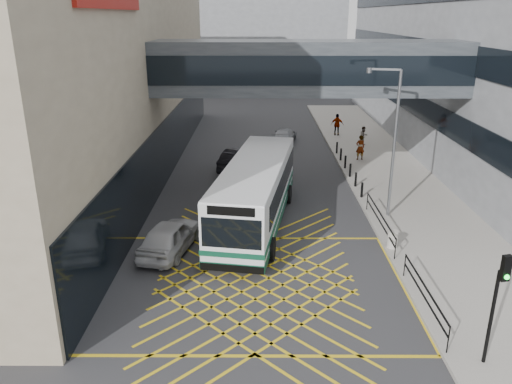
{
  "coord_description": "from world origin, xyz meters",
  "views": [
    {
      "loc": [
        0.1,
        -17.86,
        10.37
      ],
      "look_at": [
        0.0,
        4.0,
        2.6
      ],
      "focal_mm": 35.0,
      "sensor_mm": 36.0,
      "label": 1
    }
  ],
  "objects_px": {
    "car_white": "(170,236)",
    "pedestrian_a": "(360,148)",
    "car_dark": "(239,159)",
    "traffic_light": "(498,294)",
    "street_lamp": "(392,135)",
    "pedestrian_b": "(364,136)",
    "pedestrian_c": "(337,125)",
    "litter_bin": "(393,239)",
    "car_silver": "(284,135)",
    "bus": "(256,191)"
  },
  "relations": [
    {
      "from": "car_white",
      "to": "pedestrian_a",
      "type": "distance_m",
      "value": 19.09
    },
    {
      "from": "car_silver",
      "to": "pedestrian_a",
      "type": "relative_size",
      "value": 2.3
    },
    {
      "from": "traffic_light",
      "to": "pedestrian_b",
      "type": "bearing_deg",
      "value": 73.4
    },
    {
      "from": "car_white",
      "to": "street_lamp",
      "type": "height_order",
      "value": "street_lamp"
    },
    {
      "from": "car_white",
      "to": "pedestrian_a",
      "type": "bearing_deg",
      "value": -115.14
    },
    {
      "from": "car_dark",
      "to": "pedestrian_b",
      "type": "xyz_separation_m",
      "value": [
        10.1,
        6.36,
        0.17
      ]
    },
    {
      "from": "car_silver",
      "to": "pedestrian_b",
      "type": "height_order",
      "value": "pedestrian_b"
    },
    {
      "from": "traffic_light",
      "to": "pedestrian_a",
      "type": "height_order",
      "value": "traffic_light"
    },
    {
      "from": "litter_bin",
      "to": "pedestrian_b",
      "type": "bearing_deg",
      "value": 82.71
    },
    {
      "from": "bus",
      "to": "car_white",
      "type": "height_order",
      "value": "bus"
    },
    {
      "from": "car_silver",
      "to": "litter_bin",
      "type": "distance_m",
      "value": 21.22
    },
    {
      "from": "car_white",
      "to": "pedestrian_b",
      "type": "relative_size",
      "value": 3.12
    },
    {
      "from": "car_white",
      "to": "car_dark",
      "type": "relative_size",
      "value": 0.99
    },
    {
      "from": "litter_bin",
      "to": "car_silver",
      "type": "bearing_deg",
      "value": 100.9
    },
    {
      "from": "street_lamp",
      "to": "car_dark",
      "type": "bearing_deg",
      "value": 147.9
    },
    {
      "from": "car_silver",
      "to": "car_white",
      "type": "bearing_deg",
      "value": 84.45
    },
    {
      "from": "bus",
      "to": "pedestrian_b",
      "type": "xyz_separation_m",
      "value": [
        8.83,
        16.17,
        -0.85
      ]
    },
    {
      "from": "car_dark",
      "to": "traffic_light",
      "type": "height_order",
      "value": "traffic_light"
    },
    {
      "from": "bus",
      "to": "street_lamp",
      "type": "relative_size",
      "value": 1.58
    },
    {
      "from": "litter_bin",
      "to": "pedestrian_a",
      "type": "height_order",
      "value": "pedestrian_a"
    },
    {
      "from": "pedestrian_a",
      "to": "traffic_light",
      "type": "bearing_deg",
      "value": 77.03
    },
    {
      "from": "bus",
      "to": "car_silver",
      "type": "distance_m",
      "value": 17.86
    },
    {
      "from": "pedestrian_a",
      "to": "car_dark",
      "type": "bearing_deg",
      "value": 0.84
    },
    {
      "from": "pedestrian_b",
      "to": "bus",
      "type": "bearing_deg",
      "value": -148.15
    },
    {
      "from": "car_white",
      "to": "litter_bin",
      "type": "height_order",
      "value": "car_white"
    },
    {
      "from": "traffic_light",
      "to": "pedestrian_c",
      "type": "xyz_separation_m",
      "value": [
        0.0,
        31.23,
        -1.5
      ]
    },
    {
      "from": "street_lamp",
      "to": "pedestrian_c",
      "type": "bearing_deg",
      "value": 104.66
    },
    {
      "from": "street_lamp",
      "to": "litter_bin",
      "type": "bearing_deg",
      "value": -83.12
    },
    {
      "from": "pedestrian_a",
      "to": "pedestrian_b",
      "type": "distance_m",
      "value": 4.51
    },
    {
      "from": "litter_bin",
      "to": "traffic_light",
      "type": "bearing_deg",
      "value": -84.29
    },
    {
      "from": "litter_bin",
      "to": "car_white",
      "type": "bearing_deg",
      "value": -179.16
    },
    {
      "from": "car_white",
      "to": "pedestrian_c",
      "type": "distance_m",
      "value": 25.68
    },
    {
      "from": "pedestrian_a",
      "to": "litter_bin",
      "type": "bearing_deg",
      "value": 73.19
    },
    {
      "from": "bus",
      "to": "car_white",
      "type": "distance_m",
      "value": 5.26
    },
    {
      "from": "car_white",
      "to": "car_dark",
      "type": "distance_m",
      "value": 13.4
    },
    {
      "from": "street_lamp",
      "to": "pedestrian_a",
      "type": "bearing_deg",
      "value": 101.47
    },
    {
      "from": "pedestrian_a",
      "to": "pedestrian_b",
      "type": "bearing_deg",
      "value": -116.22
    },
    {
      "from": "car_white",
      "to": "litter_bin",
      "type": "bearing_deg",
      "value": -166.7
    },
    {
      "from": "traffic_light",
      "to": "pedestrian_c",
      "type": "relative_size",
      "value": 1.97
    },
    {
      "from": "car_silver",
      "to": "litter_bin",
      "type": "xyz_separation_m",
      "value": [
        4.01,
        -20.84,
        -0.08
      ]
    },
    {
      "from": "car_white",
      "to": "litter_bin",
      "type": "relative_size",
      "value": 5.87
    },
    {
      "from": "pedestrian_a",
      "to": "pedestrian_b",
      "type": "height_order",
      "value": "pedestrian_a"
    },
    {
      "from": "bus",
      "to": "pedestrian_a",
      "type": "xyz_separation_m",
      "value": [
        7.7,
        11.81,
        -0.71
      ]
    },
    {
      "from": "car_white",
      "to": "car_silver",
      "type": "xyz_separation_m",
      "value": [
        6.29,
        20.99,
        -0.12
      ]
    },
    {
      "from": "street_lamp",
      "to": "pedestrian_b",
      "type": "height_order",
      "value": "street_lamp"
    },
    {
      "from": "car_dark",
      "to": "traffic_light",
      "type": "relative_size",
      "value": 1.3
    },
    {
      "from": "car_dark",
      "to": "traffic_light",
      "type": "xyz_separation_m",
      "value": [
        8.46,
        -21.23,
        1.85
      ]
    },
    {
      "from": "car_dark",
      "to": "traffic_light",
      "type": "bearing_deg",
      "value": 128.13
    },
    {
      "from": "car_white",
      "to": "car_dark",
      "type": "xyz_separation_m",
      "value": [
        2.68,
        13.13,
        -0.01
      ]
    },
    {
      "from": "car_dark",
      "to": "car_silver",
      "type": "xyz_separation_m",
      "value": [
        3.62,
        7.86,
        -0.11
      ]
    }
  ]
}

